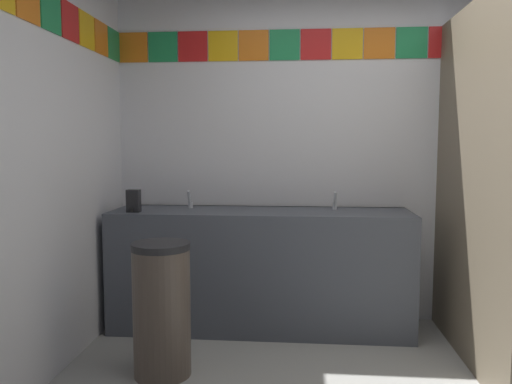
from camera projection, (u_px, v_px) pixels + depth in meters
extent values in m
cube|color=silver|center=(376.00, 135.00, 3.84)|extent=(3.99, 0.08, 2.85)
cube|color=orange|center=(133.00, 48.00, 3.89)|extent=(0.23, 0.01, 0.23)
cube|color=#1E8C4C|center=(163.00, 47.00, 3.87)|extent=(0.23, 0.01, 0.23)
cube|color=red|center=(193.00, 46.00, 3.85)|extent=(0.23, 0.01, 0.23)
cube|color=yellow|center=(223.00, 46.00, 3.83)|extent=(0.23, 0.01, 0.23)
cube|color=orange|center=(254.00, 45.00, 3.81)|extent=(0.23, 0.01, 0.23)
cube|color=#1E8C4C|center=(285.00, 45.00, 3.79)|extent=(0.23, 0.01, 0.23)
cube|color=red|center=(316.00, 44.00, 3.77)|extent=(0.23, 0.01, 0.23)
cube|color=yellow|center=(347.00, 44.00, 3.75)|extent=(0.23, 0.01, 0.23)
cube|color=orange|center=(379.00, 43.00, 3.73)|extent=(0.23, 0.01, 0.23)
cube|color=#1E8C4C|center=(412.00, 43.00, 3.71)|extent=(0.23, 0.01, 0.23)
cube|color=red|center=(444.00, 42.00, 3.69)|extent=(0.23, 0.01, 0.23)
cube|color=yellow|center=(477.00, 42.00, 3.67)|extent=(0.23, 0.01, 0.23)
cube|color=orange|center=(511.00, 41.00, 3.65)|extent=(0.23, 0.01, 0.23)
cube|color=#1E8C4C|center=(51.00, 11.00, 2.83)|extent=(0.01, 0.23, 0.23)
cube|color=red|center=(70.00, 22.00, 3.07)|extent=(0.01, 0.23, 0.23)
cube|color=yellow|center=(87.00, 31.00, 3.31)|extent=(0.01, 0.23, 0.23)
cube|color=orange|center=(101.00, 38.00, 3.55)|extent=(0.01, 0.23, 0.23)
cube|color=#1E8C4C|center=(114.00, 45.00, 3.79)|extent=(0.01, 0.23, 0.23)
cube|color=#4C515B|center=(260.00, 269.00, 3.69)|extent=(2.16, 0.56, 0.88)
cube|color=#4C515B|center=(263.00, 211.00, 3.91)|extent=(2.16, 0.03, 0.08)
cylinder|color=white|center=(187.00, 218.00, 3.67)|extent=(0.34, 0.34, 0.10)
cylinder|color=white|center=(336.00, 220.00, 3.58)|extent=(0.34, 0.34, 0.10)
cylinder|color=silver|center=(191.00, 205.00, 3.80)|extent=(0.04, 0.04, 0.05)
cylinder|color=silver|center=(189.00, 196.00, 3.75)|extent=(0.02, 0.06, 0.09)
cylinder|color=silver|center=(335.00, 206.00, 3.71)|extent=(0.04, 0.04, 0.05)
cylinder|color=silver|center=(335.00, 197.00, 3.65)|extent=(0.02, 0.06, 0.09)
cube|color=black|center=(134.00, 201.00, 3.57)|extent=(0.09, 0.07, 0.16)
cylinder|color=black|center=(132.00, 210.00, 3.53)|extent=(0.02, 0.02, 0.03)
cube|color=#726651|center=(471.00, 185.00, 3.07)|extent=(0.04, 1.45, 2.22)
cylinder|color=brown|center=(162.00, 313.00, 2.94)|extent=(0.33, 0.33, 0.75)
cylinder|color=#262628|center=(161.00, 246.00, 2.90)|extent=(0.34, 0.34, 0.04)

